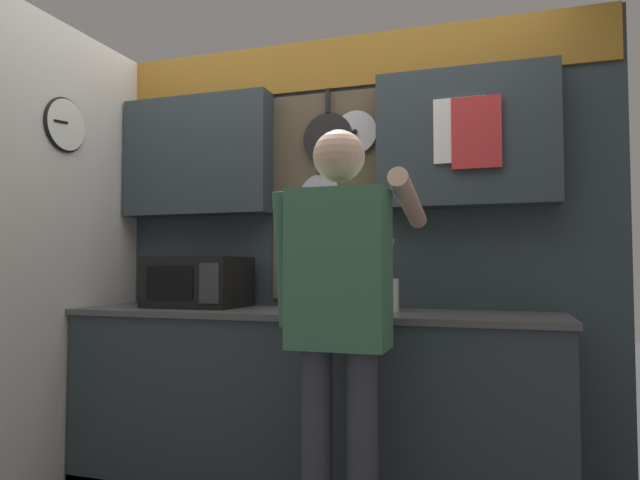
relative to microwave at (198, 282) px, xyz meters
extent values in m
cube|color=#2D383D|center=(0.64, -0.04, -0.61)|extent=(2.38, 0.57, 0.89)
cube|color=#4C4C4C|center=(0.64, -0.04, -0.15)|extent=(2.41, 0.60, 0.03)
cube|color=#2D383D|center=(0.64, 0.26, 0.14)|extent=(2.98, 0.04, 2.38)
cube|color=#99661E|center=(0.64, 0.23, 1.19)|extent=(2.94, 0.02, 0.28)
cube|color=#2D383D|center=(-0.11, 0.16, 0.71)|extent=(0.89, 0.16, 0.68)
cube|color=#2D383D|center=(1.39, 0.16, 0.71)|extent=(0.87, 0.16, 0.68)
cube|color=brown|center=(0.65, 0.23, 0.47)|extent=(0.62, 0.01, 1.13)
cylinder|color=black|center=(0.67, 0.21, 0.77)|extent=(0.28, 0.02, 0.28)
cube|color=black|center=(0.67, 0.20, 0.98)|extent=(0.02, 0.02, 0.13)
cylinder|color=#B7B7BC|center=(0.62, 0.21, 0.47)|extent=(0.23, 0.02, 0.23)
cube|color=black|center=(0.62, 0.20, 0.66)|extent=(0.02, 0.02, 0.17)
cylinder|color=#2D2D33|center=(0.67, 0.21, 0.16)|extent=(0.28, 0.02, 0.28)
cube|color=black|center=(0.67, 0.20, 0.38)|extent=(0.02, 0.02, 0.16)
cylinder|color=#2D2D33|center=(0.65, 0.21, -0.01)|extent=(0.20, 0.02, 0.20)
cube|color=black|center=(0.65, 0.20, 0.17)|extent=(0.02, 0.02, 0.16)
cylinder|color=silver|center=(0.82, 0.21, 0.80)|extent=(0.23, 0.01, 0.23)
sphere|color=black|center=(0.82, 0.19, 0.80)|extent=(0.03, 0.03, 0.03)
cylinder|color=silver|center=(0.53, 0.21, 0.17)|extent=(0.01, 0.01, 0.17)
ellipsoid|color=silver|center=(0.53, 0.21, 0.07)|extent=(0.05, 0.01, 0.04)
cylinder|color=black|center=(0.61, 0.21, 0.16)|extent=(0.01, 0.01, 0.19)
ellipsoid|color=black|center=(0.61, 0.21, 0.06)|extent=(0.04, 0.01, 0.03)
cylinder|color=red|center=(0.69, 0.21, 0.17)|extent=(0.01, 0.01, 0.18)
ellipsoid|color=red|center=(0.69, 0.21, 0.06)|extent=(0.05, 0.01, 0.04)
cylinder|color=silver|center=(0.77, 0.21, 0.17)|extent=(0.01, 0.01, 0.17)
ellipsoid|color=silver|center=(0.77, 0.21, 0.08)|extent=(0.04, 0.01, 0.03)
cube|color=white|center=(1.37, 0.07, 0.74)|extent=(0.25, 0.02, 0.32)
cube|color=red|center=(1.45, 0.06, 0.72)|extent=(0.23, 0.02, 0.34)
cube|color=silver|center=(-0.58, -0.46, 0.14)|extent=(0.04, 1.60, 2.38)
cylinder|color=white|center=(-0.55, -0.38, 0.80)|extent=(0.02, 0.26, 0.26)
torus|color=black|center=(-0.56, -0.38, 0.80)|extent=(0.02, 0.28, 0.28)
cube|color=black|center=(-0.54, -0.42, 0.81)|extent=(0.01, 0.09, 0.02)
cube|color=black|center=(0.00, 0.00, 0.00)|extent=(0.49, 0.38, 0.27)
cube|color=black|center=(-0.05, -0.19, 0.00)|extent=(0.27, 0.01, 0.17)
cube|color=#333338|center=(0.17, -0.19, 0.00)|extent=(0.11, 0.01, 0.20)
cube|color=brown|center=(0.80, 0.00, -0.05)|extent=(0.12, 0.16, 0.18)
cylinder|color=black|center=(0.76, -0.03, 0.07)|extent=(0.02, 0.03, 0.06)
cylinder|color=black|center=(0.77, -0.03, 0.08)|extent=(0.02, 0.03, 0.08)
cylinder|color=black|center=(0.79, -0.03, 0.08)|extent=(0.02, 0.03, 0.08)
cylinder|color=black|center=(0.80, -0.03, 0.08)|extent=(0.02, 0.03, 0.08)
cylinder|color=black|center=(0.82, -0.03, 0.07)|extent=(0.02, 0.03, 0.07)
cylinder|color=black|center=(0.83, -0.03, 0.08)|extent=(0.02, 0.03, 0.07)
cylinder|color=white|center=(1.03, 0.00, -0.06)|extent=(0.11, 0.11, 0.16)
cylinder|color=silver|center=(1.03, 0.02, 0.06)|extent=(0.06, 0.02, 0.26)
cylinder|color=silver|center=(1.03, 0.00, 0.06)|extent=(0.03, 0.05, 0.27)
cylinder|color=silver|center=(1.03, 0.00, 0.04)|extent=(0.04, 0.03, 0.22)
cylinder|color=red|center=(1.03, -0.01, 0.03)|extent=(0.04, 0.05, 0.19)
cylinder|color=tan|center=(1.03, 0.00, 0.07)|extent=(0.07, 0.04, 0.29)
cylinder|color=#383842|center=(0.86, -0.59, -0.64)|extent=(0.12, 0.12, 0.82)
cylinder|color=#383842|center=(1.04, -0.59, -0.64)|extent=(0.12, 0.12, 0.82)
cube|color=#3D704C|center=(0.95, -0.59, 0.07)|extent=(0.38, 0.22, 0.61)
sphere|color=#DBAD8E|center=(0.95, -0.59, 0.51)|extent=(0.20, 0.20, 0.20)
cylinder|color=#3D704C|center=(0.72, -0.57, 0.11)|extent=(0.08, 0.16, 0.55)
cylinder|color=#DBAD8E|center=(1.18, -0.32, 0.36)|extent=(0.08, 0.55, 0.20)
camera|label=1|loc=(1.56, -2.71, 0.08)|focal=32.00mm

